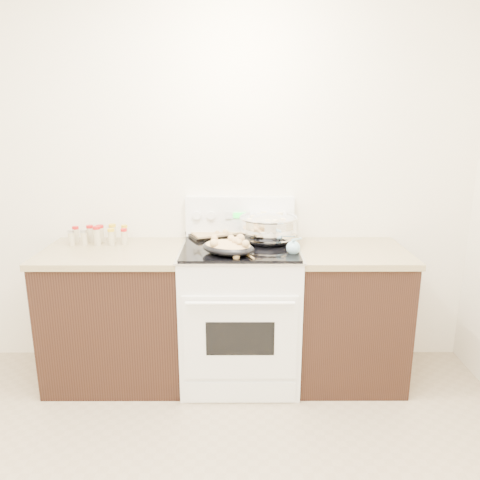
{
  "coord_description": "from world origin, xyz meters",
  "views": [
    {
      "loc": [
        0.34,
        -1.52,
        1.77
      ],
      "look_at": [
        0.35,
        1.37,
        1.0
      ],
      "focal_mm": 35.0,
      "sensor_mm": 36.0,
      "label": 1
    }
  ],
  "objects": [
    {
      "name": "baking_sheet",
      "position": [
        0.17,
        1.71,
        0.96
      ],
      "size": [
        0.43,
        0.38,
        0.06
      ],
      "color": "black",
      "rests_on": "kitchen_range"
    },
    {
      "name": "counter_right",
      "position": [
        1.08,
        1.43,
        0.46
      ],
      "size": [
        0.73,
        0.67,
        0.92
      ],
      "color": "black",
      "rests_on": "ground"
    },
    {
      "name": "counter_left",
      "position": [
        -0.48,
        1.43,
        0.46
      ],
      "size": [
        0.93,
        0.67,
        0.92
      ],
      "color": "black",
      "rests_on": "ground"
    },
    {
      "name": "kitchen_range",
      "position": [
        0.35,
        1.42,
        0.49
      ],
      "size": [
        0.78,
        0.73,
        1.22
      ],
      "color": "white",
      "rests_on": "ground"
    },
    {
      "name": "room_shell",
      "position": [
        0.0,
        0.0,
        1.7
      ],
      "size": [
        4.1,
        3.6,
        2.75
      ],
      "color": "white",
      "rests_on": "ground"
    },
    {
      "name": "wooden_spoon",
      "position": [
        0.35,
        1.19,
        0.95
      ],
      "size": [
        0.13,
        0.26,
        0.04
      ],
      "color": "#A27F4A",
      "rests_on": "kitchen_range"
    },
    {
      "name": "spice_jars",
      "position": [
        -0.61,
        1.58,
        0.98
      ],
      "size": [
        0.4,
        0.14,
        0.13
      ],
      "color": "#BFB28C",
      "rests_on": "counter_left"
    },
    {
      "name": "blue_ladle",
      "position": [
        0.68,
        1.28,
        0.98
      ],
      "size": [
        0.13,
        0.28,
        0.11
      ],
      "color": "#8DBED2",
      "rests_on": "kitchen_range"
    },
    {
      "name": "roasting_pan",
      "position": [
        0.28,
        1.25,
        0.99
      ],
      "size": [
        0.41,
        0.36,
        0.11
      ],
      "color": "black",
      "rests_on": "kitchen_range"
    },
    {
      "name": "mixing_bowl",
      "position": [
        0.54,
        1.54,
        1.03
      ],
      "size": [
        0.4,
        0.4,
        0.23
      ],
      "color": "silver",
      "rests_on": "kitchen_range"
    }
  ]
}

